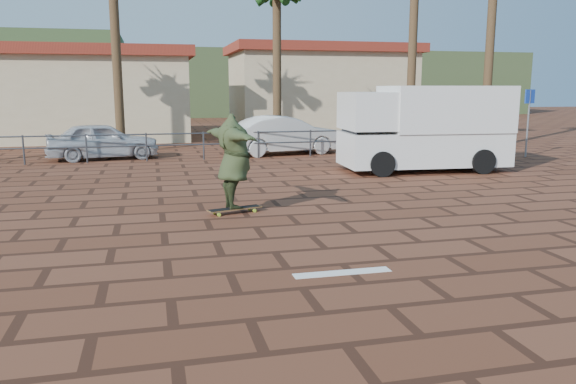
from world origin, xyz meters
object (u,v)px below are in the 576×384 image
at_px(longboard, 235,209).
at_px(skateboarder, 234,161).
at_px(campervan, 425,127).
at_px(car_white, 284,135).
at_px(car_silver, 103,141).

distance_m(longboard, skateboarder, 0.99).
bearing_deg(longboard, campervan, 19.36).
bearing_deg(campervan, longboard, -141.20).
bearing_deg(car_white, longboard, 151.51).
bearing_deg(skateboarder, car_white, -32.70).
height_order(campervan, car_silver, campervan).
distance_m(skateboarder, campervan, 8.16).
bearing_deg(car_white, skateboarder, 151.51).
height_order(campervan, car_white, campervan).
relative_size(campervan, car_silver, 1.31).
bearing_deg(campervan, car_silver, 155.22).
bearing_deg(car_silver, longboard, -170.23).
height_order(skateboarder, campervan, campervan).
relative_size(longboard, car_silver, 0.30).
relative_size(longboard, skateboarder, 0.49).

